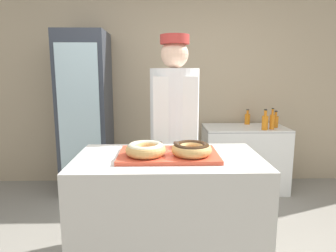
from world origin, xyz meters
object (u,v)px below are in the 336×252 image
object	(u,v)px
brownie_back_right	(181,145)
bottle_orange_b_b	(247,118)
serving_tray	(168,155)
chest_freezer	(244,158)
donut_light_glaze	(146,149)
bottle_orange_b	(265,122)
brownie_back_left	(155,145)
beverage_fridge	(86,114)
donut_chocolate_glaze	(192,149)
bottle_orange	(275,121)
baker_person	(174,135)
bottle_orange_b_b_b	(272,121)

from	to	relation	value
brownie_back_right	bottle_orange_b_b	distance (m)	2.08
serving_tray	chest_freezer	xyz separation A→B (m)	(1.00, 1.77, -0.54)
donut_light_glaze	bottle_orange_b	world-z (taller)	bottle_orange_b
brownie_back_left	beverage_fridge	xyz separation A→B (m)	(-0.87, 1.63, -0.01)
donut_light_glaze	brownie_back_right	world-z (taller)	donut_light_glaze
donut_chocolate_glaze	bottle_orange	distance (m)	2.15
serving_tray	donut_light_glaze	bearing A→B (deg)	-158.52
baker_person	bottle_orange	world-z (taller)	baker_person
brownie_back_right	beverage_fridge	xyz separation A→B (m)	(-1.04, 1.63, -0.01)
donut_light_glaze	beverage_fridge	bearing A→B (deg)	114.07
brownie_back_left	chest_freezer	distance (m)	2.04
bottle_orange_b_b_b	bottle_orange_b	bearing A→B (deg)	-159.05
beverage_fridge	brownie_back_right	bearing A→B (deg)	-57.41
donut_light_glaze	chest_freezer	world-z (taller)	donut_light_glaze
brownie_back_right	bottle_orange_b_b	bearing A→B (deg)	61.64
serving_tray	chest_freezer	world-z (taller)	serving_tray
donut_light_glaze	brownie_back_right	bearing A→B (deg)	39.49
donut_chocolate_glaze	baker_person	size ratio (longest dim) A/B	0.14
bottle_orange_b	beverage_fridge	bearing A→B (deg)	174.88
bottle_orange	bottle_orange_b	world-z (taller)	bottle_orange_b
serving_tray	donut_light_glaze	xyz separation A→B (m)	(-0.14, -0.06, 0.05)
serving_tray	beverage_fridge	bearing A→B (deg)	118.44
brownie_back_left	chest_freezer	xyz separation A→B (m)	(1.08, 1.64, -0.57)
donut_chocolate_glaze	bottle_orange_b_b	bearing A→B (deg)	65.20
donut_light_glaze	bottle_orange	distance (m)	2.32
donut_chocolate_glaze	brownie_back_right	world-z (taller)	donut_chocolate_glaze
brownie_back_right	bottle_orange_b	world-z (taller)	bottle_orange_b
serving_tray	chest_freezer	size ratio (longest dim) A/B	0.63
serving_tray	donut_chocolate_glaze	xyz separation A→B (m)	(0.14, -0.06, 0.05)
brownie_back_left	serving_tray	bearing A→B (deg)	-56.74
donut_chocolate_glaze	baker_person	bearing A→B (deg)	95.43
bottle_orange	beverage_fridge	bearing A→B (deg)	178.98
serving_tray	brownie_back_right	xyz separation A→B (m)	(0.09, 0.13, 0.03)
donut_chocolate_glaze	brownie_back_left	xyz separation A→B (m)	(-0.23, 0.19, -0.03)
baker_person	bottle_orange_b_b	xyz separation A→B (m)	(1.00, 1.26, -0.05)
brownie_back_right	baker_person	distance (m)	0.57
brownie_back_right	baker_person	size ratio (longest dim) A/B	0.05
bottle_orange	bottle_orange_b	bearing A→B (deg)	-140.41
beverage_fridge	bottle_orange_b_b	size ratio (longest dim) A/B	9.87
beverage_fridge	bottle_orange_b	size ratio (longest dim) A/B	7.97
beverage_fridge	bottle_orange_b	distance (m)	2.13
beverage_fridge	bottle_orange_b_b_b	distance (m)	2.23
donut_light_glaze	brownie_back_left	bearing A→B (deg)	73.83
serving_tray	baker_person	bearing A→B (deg)	84.29
serving_tray	baker_person	size ratio (longest dim) A/B	0.36
beverage_fridge	brownie_back_left	bearing A→B (deg)	-61.98
chest_freezer	bottle_orange_b_b_b	bearing A→B (deg)	-30.47
donut_chocolate_glaze	donut_light_glaze	bearing A→B (deg)	180.00
brownie_back_left	brownie_back_right	bearing A→B (deg)	0.00
chest_freezer	bottle_orange_b	bearing A→B (deg)	-48.60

